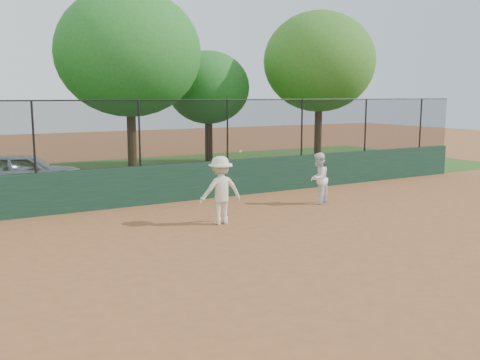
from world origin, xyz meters
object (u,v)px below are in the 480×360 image
player_second (318,178)px  tree_2 (129,53)px  parked_car (24,171)px  player_main (221,190)px  tree_3 (208,88)px  tree_4 (320,62)px

player_second → tree_2: (-3.28, 7.89, 4.16)m
parked_car → player_main: player_main is taller
player_main → parked_car: bearing=115.0°
parked_car → tree_2: size_ratio=0.53×
tree_3 → player_second: bearing=-96.2°
tree_4 → tree_2: bearing=175.8°
player_second → tree_4: bearing=-155.9°
player_main → tree_3: bearing=65.0°
parked_car → tree_4: size_ratio=0.55×
player_main → tree_4: bearing=40.5°
parked_car → tree_2: 6.07m
parked_car → player_main: (3.68, -7.89, 0.22)m
player_second → player_main: (-3.82, -0.81, 0.09)m
player_main → tree_2: size_ratio=0.26×
player_second → player_main: 3.91m
player_second → tree_2: tree_2 is taller
parked_car → tree_3: tree_3 is taller
player_main → tree_3: tree_3 is taller
tree_2 → tree_3: 4.85m
tree_4 → player_second: bearing=-127.8°
parked_car → tree_4: (13.12, 0.17, 4.18)m
parked_car → tree_4: tree_4 is taller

